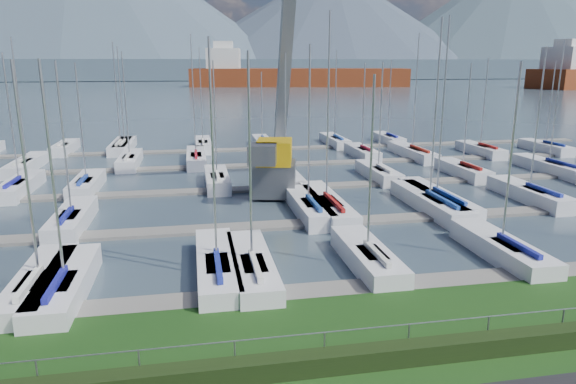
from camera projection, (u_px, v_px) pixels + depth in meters
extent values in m
cube|color=#3C4C59|center=(200.00, 83.00, 265.45)|extent=(800.00, 540.00, 0.20)
cube|color=black|center=(356.00, 359.00, 17.06)|extent=(80.00, 0.70, 0.70)
cylinder|color=gray|center=(353.00, 330.00, 17.24)|extent=(80.00, 0.04, 0.04)
cube|color=#485A69|center=(198.00, 69.00, 330.60)|extent=(900.00, 80.00, 12.00)
cone|color=#3F4B5C|center=(331.00, 22.00, 417.50)|extent=(300.00, 300.00, 85.00)
cone|color=#3F515D|center=(513.00, 16.00, 455.44)|extent=(320.00, 320.00, 100.00)
cube|color=slate|center=(312.00, 292.00, 23.30)|extent=(90.00, 1.60, 0.25)
cube|color=gray|center=(277.00, 226.00, 32.83)|extent=(90.00, 1.60, 0.25)
cube|color=slate|center=(257.00, 189.00, 42.37)|extent=(90.00, 1.60, 0.25)
cube|color=slate|center=(245.00, 166.00, 51.90)|extent=(90.00, 1.60, 0.25)
cube|color=slate|center=(236.00, 150.00, 61.43)|extent=(90.00, 1.60, 0.25)
cube|color=#595B60|center=(275.00, 179.00, 39.72)|extent=(3.82, 3.82, 2.60)
cube|color=#CE9E0C|center=(274.00, 152.00, 39.20)|extent=(3.28, 3.89, 1.80)
cube|color=slate|center=(287.00, 32.00, 41.61)|extent=(1.50, 11.25, 19.89)
cube|color=#595A60|center=(262.00, 154.00, 37.03)|extent=(2.43, 2.58, 1.40)
cube|color=maroon|center=(299.00, 80.00, 227.65)|extent=(96.55, 32.17, 10.00)
cube|color=silver|center=(224.00, 63.00, 224.77)|extent=(15.96, 15.96, 12.00)
cube|color=silver|center=(223.00, 46.00, 223.06)|extent=(9.12, 9.12, 4.00)
cube|color=silver|center=(567.00, 63.00, 205.20)|extent=(17.30, 17.30, 12.00)
cube|color=silver|center=(569.00, 44.00, 203.48)|extent=(9.89, 9.89, 4.00)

